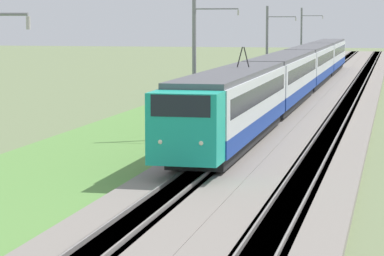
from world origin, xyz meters
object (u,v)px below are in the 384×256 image
catenary_mast_far (268,50)px  passenger_train (300,69)px  catenary_mast_mid (195,64)px  catenary_mast_distant (302,41)px

catenary_mast_far → passenger_train: bearing=-83.8°
catenary_mast_mid → catenary_mast_far: bearing=-0.0°
passenger_train → catenary_mast_mid: catenary_mast_mid is taller
passenger_train → catenary_mast_distant: size_ratio=10.98×
passenger_train → catenary_mast_mid: (-28.62, 2.67, 1.75)m
catenary_mast_far → catenary_mast_distant: 28.33m
passenger_train → catenary_mast_far: bearing=-83.8°
catenary_mast_distant → catenary_mast_mid: bearing=180.0°
passenger_train → catenary_mast_far: size_ratio=11.24×
passenger_train → catenary_mast_distant: 28.22m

